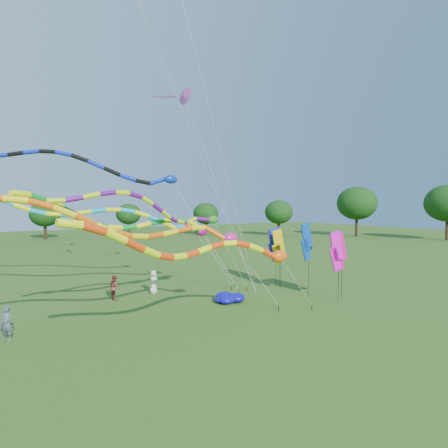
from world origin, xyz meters
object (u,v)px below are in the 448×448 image
tube_kite_red (220,250)px  blue_nylon_heap (223,298)px  person_a (154,282)px  person_b (7,324)px  person_c (115,287)px  tube_kite_orange (151,228)px

tube_kite_red → blue_nylon_heap: tube_kite_red is taller
person_a → person_b: (-8.83, -4.89, 0.02)m
tube_kite_red → person_a: (0.92, 9.80, -3.22)m
person_b → person_c: 7.69m
tube_kite_orange → person_b: 7.50m
blue_nylon_heap → person_c: size_ratio=1.29×
person_a → person_c: size_ratio=1.00×
blue_nylon_heap → tube_kite_red: bearing=-123.9°
tube_kite_red → person_c: size_ratio=8.81×
tube_kite_orange → person_b: bearing=151.5°
blue_nylon_heap → person_a: size_ratio=1.29×
tube_kite_red → person_c: bearing=91.0°
blue_nylon_heap → person_b: (-11.47, -0.42, 0.55)m
tube_kite_red → tube_kite_orange: 3.22m
person_a → person_b: size_ratio=0.97×
tube_kite_red → tube_kite_orange: bearing=131.6°
tube_kite_orange → blue_nylon_heap: bearing=29.4°
tube_kite_red → person_b: tube_kite_red is taller
person_b → person_c: bearing=74.5°
tube_kite_red → blue_nylon_heap: 7.43m
tube_kite_orange → person_c: 8.70m
tube_kite_red → tube_kite_orange: tube_kite_orange is taller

